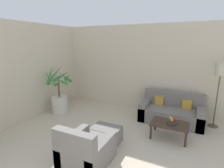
% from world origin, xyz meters
% --- Properties ---
extents(wall_back, '(8.03, 0.06, 2.70)m').
position_xyz_m(wall_back, '(0.00, 6.14, 1.35)').
color(wall_back, beige).
rests_on(wall_back, ground_plane).
extents(potted_palm, '(0.83, 0.92, 1.46)m').
position_xyz_m(potted_palm, '(-2.75, 4.74, 0.51)').
color(potted_palm, beige).
rests_on(potted_palm, ground_plane).
extents(sofa_loveseat, '(1.66, 0.81, 0.78)m').
position_xyz_m(sofa_loveseat, '(0.48, 5.60, 0.26)').
color(sofa_loveseat, slate).
rests_on(sofa_loveseat, ground_plane).
extents(floor_lamp, '(0.26, 0.26, 1.67)m').
position_xyz_m(floor_lamp, '(1.53, 5.74, 1.38)').
color(floor_lamp, brown).
rests_on(floor_lamp, ground_plane).
extents(coffee_table, '(0.82, 0.55, 0.37)m').
position_xyz_m(coffee_table, '(0.56, 4.65, 0.31)').
color(coffee_table, '#38281E').
rests_on(coffee_table, ground_plane).
extents(fruit_bowl, '(0.23, 0.23, 0.06)m').
position_xyz_m(fruit_bowl, '(0.61, 4.68, 0.39)').
color(fruit_bowl, '#42382D').
rests_on(fruit_bowl, coffee_table).
extents(apple_red, '(0.07, 0.07, 0.07)m').
position_xyz_m(apple_red, '(0.66, 4.69, 0.46)').
color(apple_red, red).
rests_on(apple_red, fruit_bowl).
extents(apple_green, '(0.07, 0.07, 0.07)m').
position_xyz_m(apple_green, '(0.60, 4.63, 0.46)').
color(apple_green, olive).
rests_on(apple_green, fruit_bowl).
extents(orange_fruit, '(0.08, 0.08, 0.08)m').
position_xyz_m(orange_fruit, '(0.57, 4.72, 0.46)').
color(orange_fruit, orange).
rests_on(orange_fruit, fruit_bowl).
extents(armchair, '(0.78, 0.88, 0.80)m').
position_xyz_m(armchair, '(-0.66, 3.08, 0.26)').
color(armchair, slate).
rests_on(armchair, ground_plane).
extents(ottoman, '(0.62, 0.44, 0.35)m').
position_xyz_m(ottoman, '(-0.67, 3.88, 0.17)').
color(ottoman, slate).
rests_on(ottoman, ground_plane).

